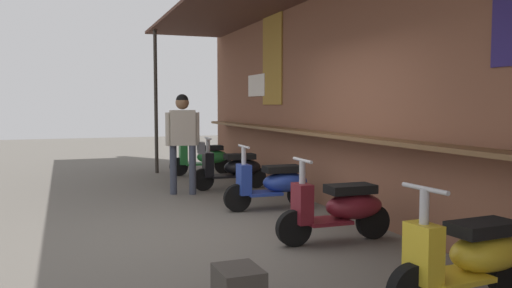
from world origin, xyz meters
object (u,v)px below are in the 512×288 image
object	(u,v)px
scooter_yellow	(471,256)
scooter_maroon	(341,208)
scooter_blue	(275,183)
scooter_black	(234,168)
shopper_with_handbag	(183,133)
scooter_green	(205,157)

from	to	relation	value
scooter_yellow	scooter_maroon	bearing A→B (deg)	-93.93
scooter_blue	scooter_maroon	world-z (taller)	same
scooter_black	scooter_maroon	xyz separation A→B (m)	(3.95, 0.00, 0.00)
scooter_black	shopper_with_handbag	size ratio (longest dim) A/B	0.81
scooter_maroon	shopper_with_handbag	size ratio (longest dim) A/B	0.81
scooter_green	scooter_blue	world-z (taller)	same
shopper_with_handbag	scooter_blue	bearing A→B (deg)	-145.22
scooter_maroon	scooter_black	bearing A→B (deg)	-88.81
scooter_yellow	scooter_black	bearing A→B (deg)	-93.93
scooter_maroon	scooter_blue	bearing A→B (deg)	-88.81
scooter_maroon	shopper_with_handbag	bearing A→B (deg)	-73.95
scooter_yellow	scooter_green	bearing A→B (deg)	-93.93
scooter_blue	scooter_yellow	distance (m)	3.98
scooter_green	scooter_black	distance (m)	2.07
scooter_green	scooter_yellow	size ratio (longest dim) A/B	1.00
scooter_yellow	shopper_with_handbag	distance (m)	5.85
scooter_green	scooter_black	world-z (taller)	same
scooter_black	shopper_with_handbag	xyz separation A→B (m)	(0.23, -0.99, 0.68)
scooter_green	scooter_yellow	world-z (taller)	same
scooter_maroon	shopper_with_handbag	xyz separation A→B (m)	(-3.72, -0.99, 0.68)
scooter_maroon	scooter_green	bearing A→B (deg)	-88.81
scooter_blue	shopper_with_handbag	world-z (taller)	shopper_with_handbag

